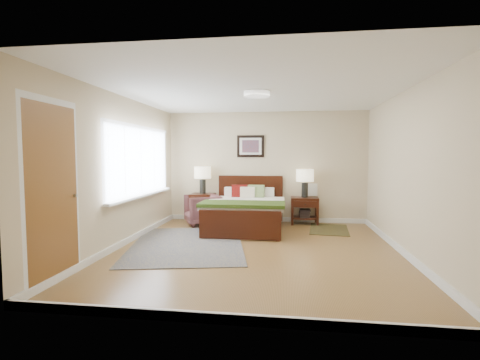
# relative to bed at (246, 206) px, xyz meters

# --- Properties ---
(floor) EXTENTS (5.00, 5.00, 0.00)m
(floor) POSITION_rel_bed_xyz_m (0.35, -1.56, -0.48)
(floor) COLOR brown
(floor) RESTS_ON ground
(back_wall) EXTENTS (4.50, 0.04, 2.50)m
(back_wall) POSITION_rel_bed_xyz_m (0.35, 0.94, 0.77)
(back_wall) COLOR #C3B08D
(back_wall) RESTS_ON ground
(front_wall) EXTENTS (4.50, 0.04, 2.50)m
(front_wall) POSITION_rel_bed_xyz_m (0.35, -4.06, 0.77)
(front_wall) COLOR #C3B08D
(front_wall) RESTS_ON ground
(left_wall) EXTENTS (0.04, 5.00, 2.50)m
(left_wall) POSITION_rel_bed_xyz_m (-1.90, -1.56, 0.77)
(left_wall) COLOR #C3B08D
(left_wall) RESTS_ON ground
(right_wall) EXTENTS (0.04, 5.00, 2.50)m
(right_wall) POSITION_rel_bed_xyz_m (2.60, -1.56, 0.77)
(right_wall) COLOR #C3B08D
(right_wall) RESTS_ON ground
(ceiling) EXTENTS (4.50, 5.00, 0.02)m
(ceiling) POSITION_rel_bed_xyz_m (0.35, -1.56, 2.02)
(ceiling) COLOR white
(ceiling) RESTS_ON back_wall
(window) EXTENTS (0.11, 2.72, 1.32)m
(window) POSITION_rel_bed_xyz_m (-1.85, -0.86, 0.90)
(window) COLOR silver
(window) RESTS_ON left_wall
(door) EXTENTS (0.06, 1.00, 2.18)m
(door) POSITION_rel_bed_xyz_m (-1.88, -3.31, 0.59)
(door) COLOR silver
(door) RESTS_ON ground
(ceil_fixture) EXTENTS (0.44, 0.44, 0.08)m
(ceil_fixture) POSITION_rel_bed_xyz_m (0.35, -1.56, 1.99)
(ceil_fixture) COLOR white
(ceil_fixture) RESTS_ON ceiling
(bed) EXTENTS (1.59, 1.91, 1.03)m
(bed) POSITION_rel_bed_xyz_m (0.00, 0.00, 0.00)
(bed) COLOR #321507
(bed) RESTS_ON ground
(wall_art) EXTENTS (0.62, 0.05, 0.50)m
(wall_art) POSITION_rel_bed_xyz_m (0.00, 0.91, 1.24)
(wall_art) COLOR black
(wall_art) RESTS_ON back_wall
(nightstand_left) EXTENTS (0.54, 0.48, 0.64)m
(nightstand_left) POSITION_rel_bed_xyz_m (-1.08, 0.69, 0.04)
(nightstand_left) COLOR #321507
(nightstand_left) RESTS_ON ground
(nightstand_right) EXTENTS (0.60, 0.45, 0.59)m
(nightstand_right) POSITION_rel_bed_xyz_m (1.22, 0.70, -0.12)
(nightstand_right) COLOR #321507
(nightstand_right) RESTS_ON ground
(lamp_left) EXTENTS (0.37, 0.37, 0.61)m
(lamp_left) POSITION_rel_bed_xyz_m (-1.08, 0.71, 0.60)
(lamp_left) COLOR black
(lamp_left) RESTS_ON nightstand_left
(lamp_right) EXTENTS (0.37, 0.37, 0.61)m
(lamp_right) POSITION_rel_bed_xyz_m (1.22, 0.71, 0.55)
(lamp_right) COLOR black
(lamp_right) RESTS_ON nightstand_right
(armchair) EXTENTS (0.96, 0.95, 0.66)m
(armchair) POSITION_rel_bed_xyz_m (-1.00, 0.35, -0.15)
(armchair) COLOR brown
(armchair) RESTS_ON ground
(rug_persian) EXTENTS (2.31, 2.90, 0.01)m
(rug_persian) POSITION_rel_bed_xyz_m (-0.84, -1.36, -0.47)
(rug_persian) COLOR #0D1E43
(rug_persian) RESTS_ON ground
(rug_navy) EXTENTS (0.85, 1.19, 0.01)m
(rug_navy) POSITION_rel_bed_xyz_m (1.69, 0.16, -0.47)
(rug_navy) COLOR black
(rug_navy) RESTS_ON ground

